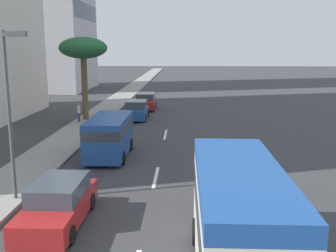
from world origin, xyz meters
TOP-DOWN VIEW (x-y plane):
  - ground_plane at (31.50, 0.00)m, footprint 198.00×198.00m
  - sidewalk_right at (31.50, 6.52)m, footprint 162.00×2.86m
  - lane_stripe_mid at (13.54, 0.00)m, footprint 3.20×0.16m
  - lane_stripe_far at (23.10, 0.00)m, footprint 3.20×0.16m
  - car_lead at (29.37, 2.85)m, footprint 4.16×1.93m
  - minibus_second at (5.03, -2.80)m, footprint 6.67×2.32m
  - van_third at (17.12, 2.90)m, footprint 5.10×2.17m
  - car_fourth at (8.24, 3.07)m, footprint 4.58×1.88m
  - car_fifth at (35.01, 2.57)m, footprint 4.58×1.95m
  - pedestrian_near_lamp at (27.05, 7.32)m, footprint 0.38×0.33m
  - palm_tree at (28.28, 7.04)m, footprint 3.96×3.96m
  - street_lamp at (10.22, 5.38)m, footprint 0.24×0.97m

SIDE VIEW (x-z plane):
  - ground_plane at x=31.50m, z-range 0.00..0.00m
  - lane_stripe_mid at x=13.54m, z-range 0.00..0.01m
  - lane_stripe_far at x=23.10m, z-range 0.00..0.01m
  - sidewalk_right at x=31.50m, z-range 0.00..0.15m
  - car_fourth at x=8.24m, z-range -0.04..1.52m
  - car_lead at x=29.37m, z-range -0.04..1.56m
  - car_fifth at x=35.01m, z-range -0.04..1.59m
  - pedestrian_near_lamp at x=27.05m, z-range 0.22..1.75m
  - van_third at x=17.12m, z-range 0.17..2.47m
  - minibus_second at x=5.03m, z-range 0.15..3.29m
  - street_lamp at x=10.22m, z-range 0.94..7.61m
  - palm_tree at x=28.28m, z-range 2.55..9.43m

